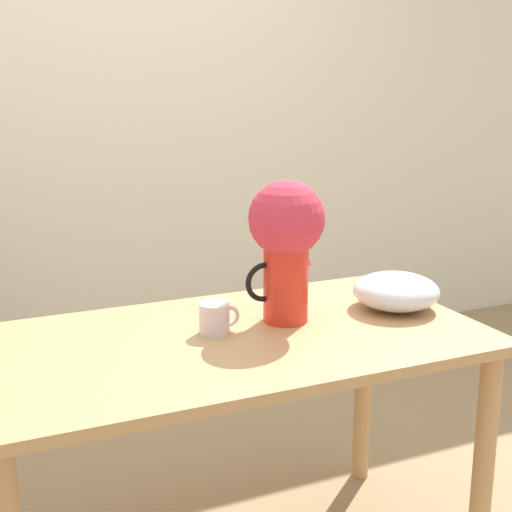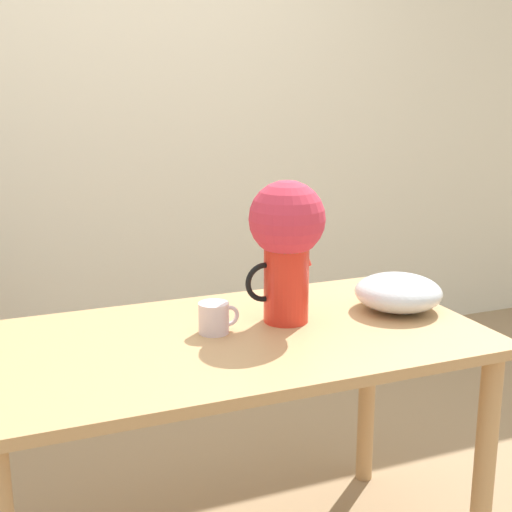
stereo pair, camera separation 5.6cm
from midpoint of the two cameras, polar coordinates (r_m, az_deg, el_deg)
wall_back at (r=3.53m, az=-12.49°, el=11.38°), size 8.00×0.05×2.60m
table at (r=2.01m, az=-2.70°, el=-9.34°), size 1.39×0.75×0.76m
flower_vase at (r=2.01m, az=1.64°, el=1.61°), size 0.23×0.22×0.41m
coffee_mug at (r=1.97m, az=-4.10°, el=-4.99°), size 0.12×0.08×0.09m
white_bowl at (r=2.21m, az=10.42°, el=-2.78°), size 0.26×0.26×0.11m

